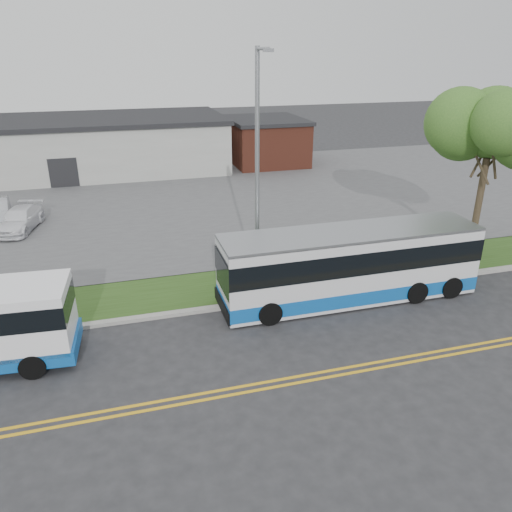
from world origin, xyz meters
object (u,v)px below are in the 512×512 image
object	(u,v)px
streetlight_near	(258,166)
transit_bus	(350,265)
tree_east	(492,128)
parked_car_b	(20,219)

from	to	relation	value
streetlight_near	transit_bus	xyz separation A→B (m)	(3.23, -2.13, -3.75)
tree_east	streetlight_near	size ratio (longest dim) A/B	0.88
streetlight_near	parked_car_b	distance (m)	15.57
transit_bus	tree_east	bearing A→B (deg)	17.03
tree_east	parked_car_b	bearing A→B (deg)	155.42
streetlight_near	parked_car_b	xyz separation A→B (m)	(-10.81, 10.25, -4.53)
tree_east	parked_car_b	xyz separation A→B (m)	(-21.81, 9.98, -5.50)
streetlight_near	parked_car_b	size ratio (longest dim) A/B	2.29
transit_bus	parked_car_b	bearing A→B (deg)	138.47
streetlight_near	transit_bus	bearing A→B (deg)	-33.40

